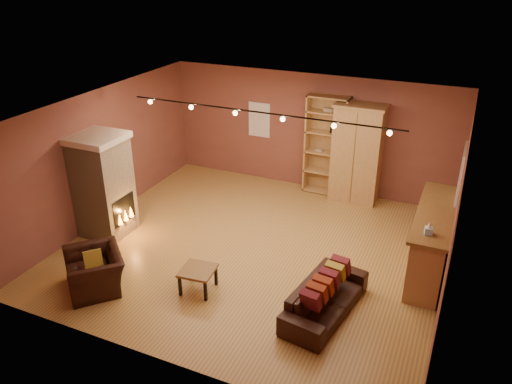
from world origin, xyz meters
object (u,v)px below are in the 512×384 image
at_px(armoire, 357,153).
at_px(bar_counter, 432,241).
at_px(fireplace, 103,185).
at_px(loveseat, 326,292).
at_px(armchair, 94,265).
at_px(bookcase, 327,144).
at_px(coffee_table, 198,272).

xyz_separation_m(armoire, bar_counter, (1.97, -2.31, -0.55)).
distance_m(fireplace, bar_counter, 6.38).
xyz_separation_m(loveseat, armchair, (-3.81, -0.96, 0.07)).
distance_m(bookcase, armoire, 0.78).
relative_size(fireplace, bar_counter, 0.85).
relative_size(fireplace, loveseat, 1.10).
bearing_deg(bar_counter, armoire, 130.41).
bearing_deg(bookcase, fireplace, -133.35).
xyz_separation_m(armoire, loveseat, (0.59, -4.25, -0.77)).
bearing_deg(coffee_table, fireplace, 159.72).
bearing_deg(bar_counter, loveseat, -125.30).
distance_m(bar_counter, armchair, 5.94).
bearing_deg(armchair, armoire, 100.66).
bearing_deg(armoire, bar_counter, -49.59).
relative_size(bookcase, coffee_table, 3.87).
bearing_deg(armchair, fireplace, 165.02).
relative_size(bookcase, bar_counter, 0.95).
xyz_separation_m(bar_counter, coffee_table, (-3.53, -2.25, -0.25)).
xyz_separation_m(bar_counter, loveseat, (-1.37, -1.94, -0.22)).
bearing_deg(loveseat, bar_counter, -26.42).
bearing_deg(loveseat, armchair, 113.03).
bearing_deg(coffee_table, loveseat, 8.23).
distance_m(armoire, coffee_table, 4.89).
distance_m(bookcase, coffee_table, 4.87).
distance_m(bookcase, armchair, 5.96).
height_order(bookcase, coffee_table, bookcase).
xyz_separation_m(bookcase, loveseat, (1.35, -4.41, -0.82)).
height_order(bar_counter, armchair, bar_counter).
distance_m(fireplace, bookcase, 5.12).
distance_m(armoire, bar_counter, 3.08).
relative_size(armoire, coffee_table, 3.75).
bearing_deg(bar_counter, armchair, -150.79).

